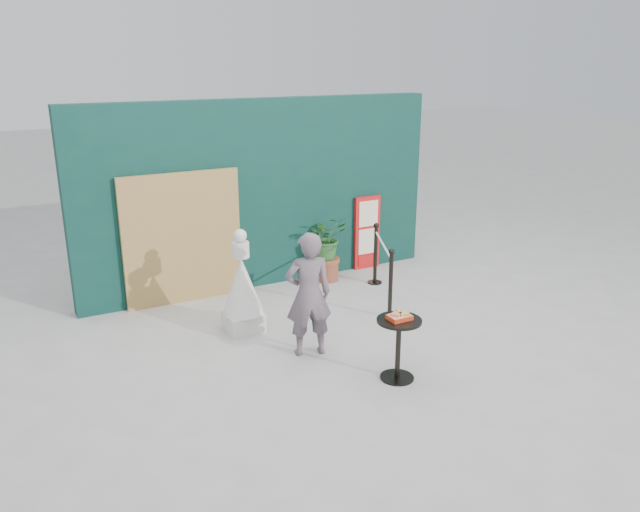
{
  "coord_description": "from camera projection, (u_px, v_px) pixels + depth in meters",
  "views": [
    {
      "loc": [
        -3.89,
        -5.94,
        3.6
      ],
      "look_at": [
        0.0,
        1.2,
        1.0
      ],
      "focal_mm": 35.0,
      "sensor_mm": 36.0,
      "label": 1
    }
  ],
  "objects": [
    {
      "name": "ground",
      "position": [
        366.0,
        357.0,
        7.84
      ],
      "size": [
        60.0,
        60.0,
        0.0
      ],
      "primitive_type": "plane",
      "color": "#ADAAA5",
      "rests_on": "ground"
    },
    {
      "name": "back_wall",
      "position": [
        262.0,
        194.0,
        10.01
      ],
      "size": [
        6.0,
        0.3,
        3.0
      ],
      "primitive_type": "cube",
      "color": "#0A2F2A",
      "rests_on": "ground"
    },
    {
      "name": "bamboo_fence",
      "position": [
        183.0,
        239.0,
        9.35
      ],
      "size": [
        1.8,
        0.08,
        2.0
      ],
      "primitive_type": "cube",
      "color": "tan",
      "rests_on": "ground"
    },
    {
      "name": "woman",
      "position": [
        309.0,
        294.0,
        7.7
      ],
      "size": [
        0.66,
        0.52,
        1.6
      ],
      "primitive_type": "imported",
      "rotation": [
        0.0,
        0.0,
        2.89
      ],
      "color": "#675861",
      "rests_on": "ground"
    },
    {
      "name": "menu_board",
      "position": [
        367.0,
        233.0,
        10.97
      ],
      "size": [
        0.5,
        0.07,
        1.3
      ],
      "color": "red",
      "rests_on": "ground"
    },
    {
      "name": "statue",
      "position": [
        242.0,
        290.0,
        8.44
      ],
      "size": [
        0.56,
        0.56,
        1.44
      ],
      "color": "silver",
      "rests_on": "ground"
    },
    {
      "name": "cafe_table",
      "position": [
        398.0,
        339.0,
        7.17
      ],
      "size": [
        0.52,
        0.52,
        0.75
      ],
      "color": "black",
      "rests_on": "ground"
    },
    {
      "name": "food_basket",
      "position": [
        399.0,
        316.0,
        7.09
      ],
      "size": [
        0.26,
        0.19,
        0.11
      ],
      "color": "red",
      "rests_on": "cafe_table"
    },
    {
      "name": "planter",
      "position": [
        327.0,
        243.0,
        10.36
      ],
      "size": [
        0.66,
        0.57,
        1.12
      ],
      "color": "brown",
      "rests_on": "ground"
    },
    {
      "name": "stanchion_barrier",
      "position": [
        382.0,
        269.0,
        9.58
      ],
      "size": [
        0.84,
        1.54,
        1.03
      ],
      "color": "black",
      "rests_on": "ground"
    }
  ]
}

